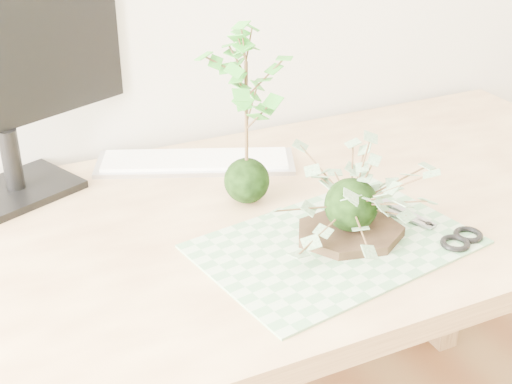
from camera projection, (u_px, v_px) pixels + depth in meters
desk at (251, 262)px, 1.24m from camera, size 1.60×0.70×0.74m
cutting_mat at (335, 244)px, 1.12m from camera, size 0.46×0.35×0.00m
stone_dish at (349, 232)px, 1.14m from camera, size 0.22×0.22×0.01m
ivy_kokedama at (353, 182)px, 1.10m from camera, size 0.29×0.29×0.17m
maple_kokedama at (246, 73)px, 1.15m from camera, size 0.24×0.24×0.33m
keyboard at (195, 162)px, 1.39m from camera, size 0.40×0.25×0.01m
scissors at (445, 235)px, 1.14m from camera, size 0.10×0.20×0.01m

